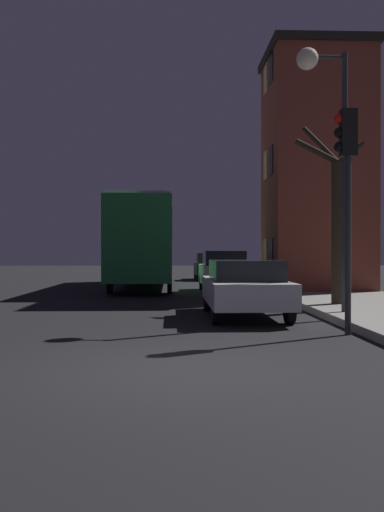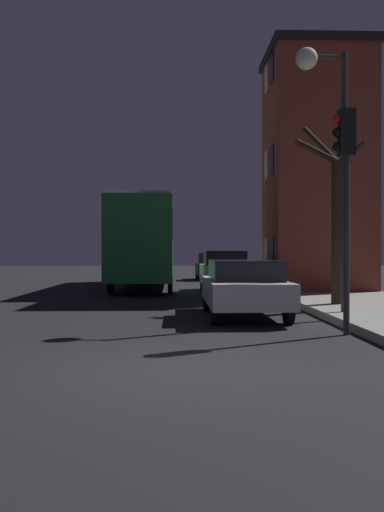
{
  "view_description": "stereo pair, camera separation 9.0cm",
  "coord_description": "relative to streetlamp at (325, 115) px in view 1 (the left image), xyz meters",
  "views": [
    {
      "loc": [
        -0.05,
        -7.76,
        1.59
      ],
      "look_at": [
        0.59,
        9.62,
        1.47
      ],
      "focal_mm": 40.0,
      "sensor_mm": 36.0,
      "label": 1
    },
    {
      "loc": [
        0.04,
        -7.76,
        1.59
      ],
      "look_at": [
        0.59,
        9.62,
        1.47
      ],
      "focal_mm": 40.0,
      "sensor_mm": 36.0,
      "label": 2
    }
  ],
  "objects": [
    {
      "name": "traffic_light",
      "position": [
        -0.27,
        -2.57,
        -1.75
      ],
      "size": [
        0.43,
        0.24,
        4.33
      ],
      "color": "#28282B",
      "rests_on": "ground"
    },
    {
      "name": "car_far_lane",
      "position": [
        -1.39,
        19.3,
        -4.06
      ],
      "size": [
        1.73,
        3.82,
        1.54
      ],
      "color": "black",
      "rests_on": "ground"
    },
    {
      "name": "streetlamp",
      "position": [
        0.0,
        0.0,
        0.0
      ],
      "size": [
        1.23,
        0.52,
        6.25
      ],
      "color": "#28282B",
      "rests_on": "sidewalk"
    },
    {
      "name": "ground_plane",
      "position": [
        -3.59,
        -5.62,
        -4.85
      ],
      "size": [
        120.0,
        120.0,
        0.0
      ],
      "primitive_type": "plane",
      "color": "black"
    },
    {
      "name": "bus",
      "position": [
        -4.84,
        12.49,
        -2.61
      ],
      "size": [
        2.5,
        11.78,
        3.79
      ],
      "color": "#1E6B33",
      "rests_on": "ground"
    },
    {
      "name": "bare_tree",
      "position": [
        0.9,
        2.14,
        -2.35
      ],
      "size": [
        1.94,
        1.23,
        5.06
      ],
      "color": "#2D2319",
      "rests_on": "sidewalk"
    },
    {
      "name": "brick_building",
      "position": [
        2.03,
        8.72,
        -0.01
      ],
      "size": [
        3.95,
        4.06,
        9.29
      ],
      "color": "brown",
      "rests_on": "sidewalk"
    },
    {
      "name": "car_mid_lane",
      "position": [
        -1.53,
        9.43,
        -4.0
      ],
      "size": [
        1.78,
        4.09,
        1.64
      ],
      "color": "beige",
      "rests_on": "ground"
    },
    {
      "name": "car_near_lane",
      "position": [
        -1.84,
        0.5,
        -4.1
      ],
      "size": [
        1.81,
        4.56,
        1.4
      ],
      "color": "#B7BABF",
      "rests_on": "ground"
    }
  ]
}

